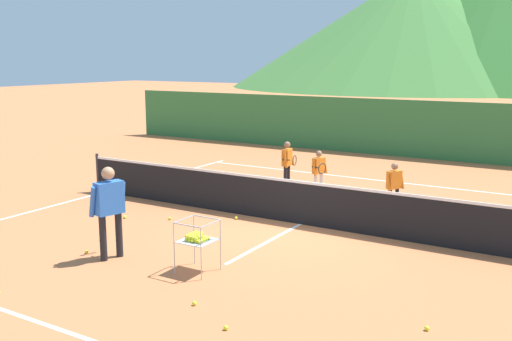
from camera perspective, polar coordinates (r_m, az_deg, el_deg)
name	(u,v)px	position (r m, az deg, el deg)	size (l,w,h in m)	color
ground_plane	(300,224)	(12.81, 4.39, -5.29)	(120.00, 120.00, 0.00)	#C67042
line_baseline_near	(87,339)	(8.13, -16.32, -15.63)	(11.95, 0.08, 0.01)	white
line_baseline_far	(381,181)	(17.63, 12.22, -0.97)	(11.95, 0.08, 0.01)	white
line_sideline_west	(104,192)	(16.28, -14.76, -2.08)	(0.08, 11.53, 0.01)	white
line_service_center	(300,224)	(12.81, 4.40, -5.27)	(0.08, 5.92, 0.01)	white
tennis_net	(301,202)	(12.68, 4.43, -3.12)	(12.40, 0.08, 1.05)	#333338
instructor	(110,204)	(10.71, -14.23, -3.21)	(0.45, 0.83, 1.70)	black
student_0	(287,160)	(16.06, 3.10, 0.99)	(0.48, 0.60, 1.33)	black
student_1	(319,169)	(15.34, 6.21, 0.19)	(0.41, 0.66, 1.20)	silver
student_2	(394,183)	(13.86, 13.44, -1.22)	(0.38, 0.48, 1.21)	black
ball_cart	(197,238)	(9.91, -5.86, -6.62)	(0.58, 0.58, 0.90)	#B7B7BC
tennis_ball_2	(102,239)	(12.06, -14.96, -6.52)	(0.07, 0.07, 0.07)	yellow
tennis_ball_3	(226,328)	(8.06, -2.99, -15.20)	(0.07, 0.07, 0.07)	yellow
tennis_ball_5	(427,328)	(8.35, 16.47, -14.67)	(0.07, 0.07, 0.07)	yellow
tennis_ball_6	(170,218)	(13.24, -8.48, -4.69)	(0.07, 0.07, 0.07)	yellow
tennis_ball_7	(125,217)	(13.54, -12.79, -4.49)	(0.07, 0.07, 0.07)	yellow
tennis_ball_8	(194,303)	(8.81, -6.08, -12.87)	(0.07, 0.07, 0.07)	yellow
tennis_ball_9	(236,218)	(13.14, -1.97, -4.69)	(0.07, 0.07, 0.07)	yellow
tennis_ball_10	(87,252)	(11.35, -16.35, -7.70)	(0.07, 0.07, 0.07)	yellow
windscreen_fence	(424,130)	(21.74, 16.20, 3.88)	(26.28, 0.08, 2.10)	#33753D
hill_1	(506,24)	(79.52, 23.40, 13.08)	(45.06, 45.06, 15.32)	#2D6628
hill_2	(412,29)	(77.72, 15.12, 13.29)	(45.43, 45.43, 14.31)	#427A38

